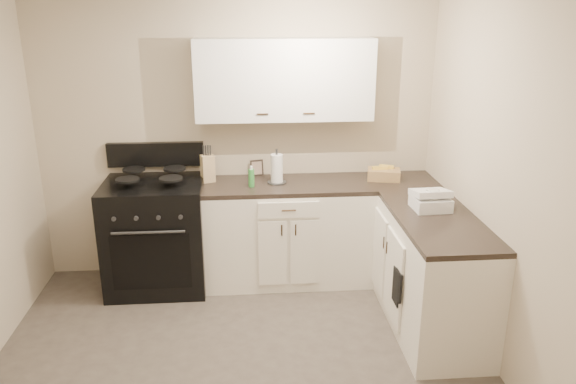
{
  "coord_description": "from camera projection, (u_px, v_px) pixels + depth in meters",
  "views": [
    {
      "loc": [
        0.06,
        -3.27,
        2.47
      ],
      "look_at": [
        0.39,
        0.85,
        1.08
      ],
      "focal_mm": 35.0,
      "sensor_mm": 36.0,
      "label": 1
    }
  ],
  "objects": [
    {
      "name": "floor",
      "position": [
        241.0,
        380.0,
        3.87
      ],
      "size": [
        3.6,
        3.6,
        0.0
      ],
      "primitive_type": "plane",
      "color": "#473F38",
      "rests_on": "ground"
    },
    {
      "name": "wall_back",
      "position": [
        237.0,
        142.0,
        5.17
      ],
      "size": [
        3.6,
        0.0,
        3.6
      ],
      "primitive_type": "plane",
      "rotation": [
        1.57,
        0.0,
        0.0
      ],
      "color": "beige",
      "rests_on": "ground"
    },
    {
      "name": "wall_right",
      "position": [
        516.0,
        203.0,
        3.61
      ],
      "size": [
        0.0,
        3.6,
        3.6
      ],
      "primitive_type": "plane",
      "rotation": [
        1.57,
        0.0,
        -1.57
      ],
      "color": "beige",
      "rests_on": "ground"
    },
    {
      "name": "base_cabinets_back",
      "position": [
        286.0,
        234.0,
        5.18
      ],
      "size": [
        1.55,
        0.6,
        0.9
      ],
      "primitive_type": "cube",
      "color": "white",
      "rests_on": "floor"
    },
    {
      "name": "base_cabinets_right",
      "position": [
        421.0,
        260.0,
        4.65
      ],
      "size": [
        0.6,
        1.9,
        0.9
      ],
      "primitive_type": "cube",
      "color": "white",
      "rests_on": "floor"
    },
    {
      "name": "countertop_back",
      "position": [
        286.0,
        185.0,
        5.03
      ],
      "size": [
        1.55,
        0.6,
        0.04
      ],
      "primitive_type": "cube",
      "color": "black",
      "rests_on": "base_cabinets_back"
    },
    {
      "name": "countertop_right",
      "position": [
        426.0,
        207.0,
        4.5
      ],
      "size": [
        0.6,
        1.9,
        0.04
      ],
      "primitive_type": "cube",
      "color": "black",
      "rests_on": "base_cabinets_right"
    },
    {
      "name": "upper_cabinets",
      "position": [
        284.0,
        79.0,
        4.87
      ],
      "size": [
        1.55,
        0.3,
        0.7
      ],
      "primitive_type": "cube",
      "color": "white",
      "rests_on": "wall_back"
    },
    {
      "name": "stove",
      "position": [
        157.0,
        238.0,
        5.06
      ],
      "size": [
        0.87,
        0.74,
        1.05
      ],
      "primitive_type": "cube",
      "color": "black",
      "rests_on": "floor"
    },
    {
      "name": "knife_block",
      "position": [
        208.0,
        168.0,
        5.03
      ],
      "size": [
        0.14,
        0.13,
        0.24
      ],
      "primitive_type": "cube",
      "rotation": [
        0.0,
        0.0,
        0.34
      ],
      "color": "tan",
      "rests_on": "countertop_back"
    },
    {
      "name": "paper_towel",
      "position": [
        277.0,
        169.0,
        4.99
      ],
      "size": [
        0.12,
        0.12,
        0.26
      ],
      "primitive_type": "cylinder",
      "rotation": [
        0.0,
        0.0,
        -0.09
      ],
      "color": "white",
      "rests_on": "countertop_back"
    },
    {
      "name": "soap_bottle",
      "position": [
        251.0,
        178.0,
        4.9
      ],
      "size": [
        0.07,
        0.07,
        0.16
      ],
      "primitive_type": "cylinder",
      "rotation": [
        0.0,
        0.0,
        0.42
      ],
      "color": "green",
      "rests_on": "countertop_back"
    },
    {
      "name": "picture_frame",
      "position": [
        257.0,
        168.0,
        5.22
      ],
      "size": [
        0.12,
        0.06,
        0.15
      ],
      "primitive_type": "cube",
      "rotation": [
        -0.14,
        0.0,
        0.25
      ],
      "color": "black",
      "rests_on": "countertop_back"
    },
    {
      "name": "wicker_basket",
      "position": [
        384.0,
        174.0,
        5.11
      ],
      "size": [
        0.33,
        0.25,
        0.1
      ],
      "primitive_type": "cube",
      "rotation": [
        0.0,
        0.0,
        -0.22
      ],
      "color": "tan",
      "rests_on": "countertop_right"
    },
    {
      "name": "countertop_grill",
      "position": [
        431.0,
        203.0,
        4.38
      ],
      "size": [
        0.29,
        0.27,
        0.1
      ],
      "primitive_type": "cube",
      "rotation": [
        0.0,
        0.0,
        0.05
      ],
      "color": "white",
      "rests_on": "countertop_right"
    },
    {
      "name": "glass_jar",
      "position": [
        432.0,
        200.0,
        4.34
      ],
      "size": [
        0.11,
        0.11,
        0.17
      ],
      "primitive_type": "cylinder",
      "rotation": [
        0.0,
        0.0,
        -0.13
      ],
      "color": "silver",
      "rests_on": "countertop_right"
    },
    {
      "name": "oven_mitt_near",
      "position": [
        399.0,
        286.0,
        4.16
      ],
      "size": [
        0.02,
        0.13,
        0.23
      ],
      "primitive_type": "cube",
      "color": "black",
      "rests_on": "base_cabinets_right"
    },
    {
      "name": "oven_mitt_far",
      "position": [
        397.0,
        287.0,
        4.22
      ],
      "size": [
        0.02,
        0.16,
        0.28
      ],
      "primitive_type": "cube",
      "color": "black",
      "rests_on": "base_cabinets_right"
    }
  ]
}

